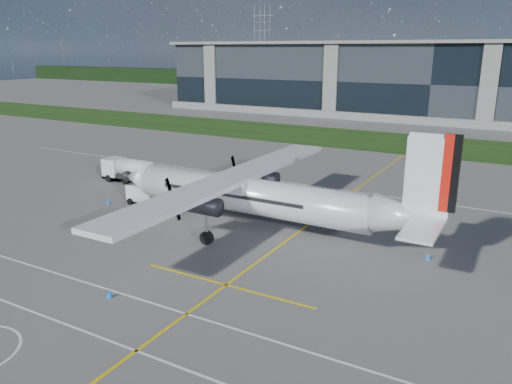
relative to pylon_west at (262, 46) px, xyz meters
name	(u,v)px	position (x,y,z in m)	size (l,w,h in m)	color
ground	(384,152)	(80.00, -110.00, -15.00)	(400.00, 400.00, 0.00)	#585654
grass_strip	(398,142)	(80.00, -102.00, -14.98)	(400.00, 18.00, 0.04)	#1B3E10
terminal_building	(440,82)	(80.00, -70.00, -7.50)	(120.00, 20.00, 15.00)	black
tree_line	(474,86)	(80.00, -10.00, -12.00)	(400.00, 6.00, 6.00)	black
pylon_west	(262,46)	(0.00, 0.00, 0.00)	(9.00, 4.60, 30.00)	gray
yellow_taxiway_centerline	(324,213)	(83.00, -140.00, -14.99)	(0.20, 70.00, 0.01)	yellow
white_lane_line	(92,334)	(80.00, -164.00, -14.99)	(90.00, 0.15, 0.01)	white
turboprop_aircraft	(261,177)	(80.26, -146.53, -10.56)	(28.56, 29.62, 8.89)	white
fuel_tanker_truck	(127,170)	(60.21, -140.38, -13.70)	(6.96, 2.26, 2.61)	silver
baggage_tug	(143,194)	(67.19, -145.64, -14.08)	(3.07, 1.84, 1.84)	silver
ground_crew_person	(170,189)	(68.57, -143.37, -13.94)	(0.87, 0.62, 2.13)	#F25907
safety_cone_nose_port	(124,207)	(66.97, -148.00, -14.75)	(0.36, 0.36, 0.50)	blue
safety_cone_fwd	(108,201)	(64.26, -147.27, -14.75)	(0.36, 0.36, 0.50)	blue
safety_cone_tail	(428,256)	(93.03, -145.86, -14.75)	(0.36, 0.36, 0.50)	blue
safety_cone_portwing	(109,293)	(77.89, -160.67, -14.75)	(0.36, 0.36, 0.50)	blue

